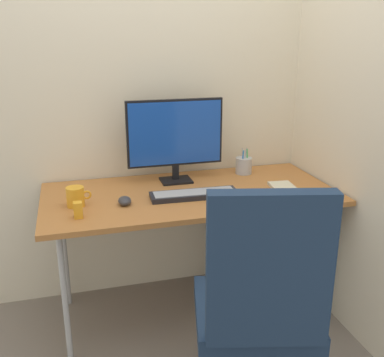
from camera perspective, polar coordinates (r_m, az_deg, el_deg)
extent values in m
plane|color=slate|center=(2.81, -0.22, -16.35)|extent=(8.00, 8.00, 0.00)
cube|color=beige|center=(2.71, -2.54, 14.07)|extent=(2.96, 0.04, 2.80)
cube|color=beige|center=(2.50, 20.01, 12.70)|extent=(0.04, 2.12, 2.80)
cube|color=#B27038|center=(2.47, -0.24, -1.98)|extent=(1.58, 0.74, 0.03)
cylinder|color=#B2B5BA|center=(2.31, -15.79, -14.64)|extent=(0.03, 0.03, 0.73)
cylinder|color=#B2B5BA|center=(2.65, 16.35, -10.19)|extent=(0.03, 0.03, 0.73)
cylinder|color=#B2B5BA|center=(2.80, -15.87, -8.63)|extent=(0.03, 0.03, 0.73)
cylinder|color=#B2B5BA|center=(3.08, 11.05, -5.67)|extent=(0.03, 0.03, 0.73)
sphere|color=black|center=(2.48, 3.82, -20.99)|extent=(0.05, 0.05, 0.05)
cylinder|color=silver|center=(2.12, 7.62, -21.29)|extent=(0.04, 0.04, 0.34)
cube|color=navy|center=(1.99, 7.88, -16.55)|extent=(0.59, 0.57, 0.09)
cube|color=navy|center=(1.62, 9.77, -11.43)|extent=(0.45, 0.17, 0.58)
cube|color=silver|center=(2.84, 9.90, -8.99)|extent=(0.44, 0.46, 0.62)
cube|color=#262628|center=(2.60, 12.24, -8.78)|extent=(0.22, 0.01, 0.02)
cube|color=black|center=(2.63, -2.03, -0.24)|extent=(0.18, 0.14, 0.01)
cube|color=black|center=(2.62, -2.10, 0.96)|extent=(0.04, 0.02, 0.10)
cube|color=black|center=(2.57, -2.17, 5.82)|extent=(0.55, 0.02, 0.38)
cube|color=#1947B2|center=(2.56, -2.09, 5.75)|extent=(0.53, 0.01, 0.36)
cube|color=black|center=(2.38, 0.35, -2.04)|extent=(0.47, 0.15, 0.03)
cube|color=#9EA0A5|center=(2.38, 0.35, -1.72)|extent=(0.43, 0.12, 0.00)
ellipsoid|color=#333338|center=(2.30, -8.53, -2.80)|extent=(0.07, 0.10, 0.04)
cylinder|color=#B2B5BA|center=(2.79, 6.57, 1.64)|extent=(0.10, 0.10, 0.10)
cylinder|color=silver|center=(2.77, 6.46, 2.75)|extent=(0.02, 0.01, 0.11)
cylinder|color=silver|center=(2.77, 6.76, 2.77)|extent=(0.02, 0.01, 0.11)
torus|color=black|center=(2.78, 6.58, 1.84)|extent=(0.04, 0.03, 0.01)
cylinder|color=#3FAD59|center=(2.78, 7.01, 2.49)|extent=(0.01, 0.01, 0.13)
cylinder|color=#337FD8|center=(2.76, 6.43, 2.34)|extent=(0.02, 0.01, 0.12)
cube|color=beige|center=(2.55, 11.53, -1.13)|extent=(0.14, 0.20, 0.02)
cylinder|color=orange|center=(2.32, -14.56, -2.26)|extent=(0.09, 0.09, 0.10)
torus|color=orange|center=(2.32, -13.18, -2.03)|extent=(0.05, 0.01, 0.05)
cube|color=orange|center=(2.18, -14.24, -3.89)|extent=(0.04, 0.04, 0.08)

